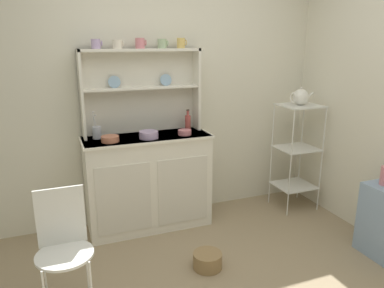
% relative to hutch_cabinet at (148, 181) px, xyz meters
% --- Properties ---
extents(wall_back, '(3.84, 0.05, 2.50)m').
position_rel_hutch_cabinet_xyz_m(wall_back, '(0.26, 0.26, 0.79)').
color(wall_back, silver).
rests_on(wall_back, ground).
extents(hutch_cabinet, '(1.18, 0.45, 0.90)m').
position_rel_hutch_cabinet_xyz_m(hutch_cabinet, '(0.00, 0.00, 0.00)').
color(hutch_cabinet, white).
rests_on(hutch_cabinet, ground).
extents(hutch_shelf_unit, '(1.10, 0.18, 0.78)m').
position_rel_hutch_cabinet_xyz_m(hutch_shelf_unit, '(0.00, 0.17, 0.89)').
color(hutch_shelf_unit, silver).
rests_on(hutch_shelf_unit, hutch_cabinet).
extents(bakers_rack, '(0.40, 0.37, 1.12)m').
position_rel_hutch_cabinet_xyz_m(bakers_rack, '(1.57, -0.14, 0.22)').
color(bakers_rack, silver).
rests_on(bakers_rack, ground).
extents(wire_chair, '(0.36, 0.36, 0.85)m').
position_rel_hutch_cabinet_xyz_m(wire_chair, '(-0.81, -0.96, 0.05)').
color(wire_chair, white).
rests_on(wire_chair, ground).
extents(floor_basket, '(0.23, 0.23, 0.13)m').
position_rel_hutch_cabinet_xyz_m(floor_basket, '(0.25, -0.85, -0.40)').
color(floor_basket, '#93754C').
rests_on(floor_basket, ground).
extents(cup_lilac_0, '(0.09, 0.08, 0.08)m').
position_rel_hutch_cabinet_xyz_m(cup_lilac_0, '(-0.38, 0.12, 1.26)').
color(cup_lilac_0, '#B79ECC').
rests_on(cup_lilac_0, hutch_shelf_unit).
extents(cup_cream_1, '(0.10, 0.08, 0.08)m').
position_rel_hutch_cabinet_xyz_m(cup_cream_1, '(-0.20, 0.12, 1.26)').
color(cup_cream_1, silver).
rests_on(cup_cream_1, hutch_shelf_unit).
extents(cup_rose_2, '(0.10, 0.08, 0.09)m').
position_rel_hutch_cabinet_xyz_m(cup_rose_2, '(-0.00, 0.12, 1.26)').
color(cup_rose_2, '#D17A84').
rests_on(cup_rose_2, hutch_shelf_unit).
extents(cup_sage_3, '(0.10, 0.08, 0.08)m').
position_rel_hutch_cabinet_xyz_m(cup_sage_3, '(0.20, 0.12, 1.26)').
color(cup_sage_3, '#9EB78E').
rests_on(cup_sage_3, hutch_shelf_unit).
extents(cup_gold_4, '(0.09, 0.07, 0.09)m').
position_rel_hutch_cabinet_xyz_m(cup_gold_4, '(0.39, 0.12, 1.26)').
color(cup_gold_4, '#DBB760').
rests_on(cup_gold_4, hutch_shelf_unit).
extents(bowl_mixing_large, '(0.15, 0.15, 0.05)m').
position_rel_hutch_cabinet_xyz_m(bowl_mixing_large, '(-0.34, -0.07, 0.46)').
color(bowl_mixing_large, '#C67556').
rests_on(bowl_mixing_large, hutch_cabinet).
extents(bowl_floral_medium, '(0.17, 0.17, 0.06)m').
position_rel_hutch_cabinet_xyz_m(bowl_floral_medium, '(0.00, -0.07, 0.47)').
color(bowl_floral_medium, '#B79ECC').
rests_on(bowl_floral_medium, hutch_cabinet).
extents(bowl_cream_small, '(0.12, 0.12, 0.05)m').
position_rel_hutch_cabinet_xyz_m(bowl_cream_small, '(0.34, -0.07, 0.46)').
color(bowl_cream_small, '#D17A84').
rests_on(bowl_cream_small, hutch_cabinet).
extents(jam_bottle, '(0.06, 0.06, 0.20)m').
position_rel_hutch_cabinet_xyz_m(jam_bottle, '(0.44, 0.09, 0.52)').
color(jam_bottle, '#B74C47').
rests_on(jam_bottle, hutch_cabinet).
extents(utensil_jar, '(0.08, 0.08, 0.25)m').
position_rel_hutch_cabinet_xyz_m(utensil_jar, '(-0.44, 0.08, 0.50)').
color(utensil_jar, '#B2B7C6').
rests_on(utensil_jar, hutch_cabinet).
extents(porcelain_teapot, '(0.25, 0.16, 0.18)m').
position_rel_hutch_cabinet_xyz_m(porcelain_teapot, '(1.57, -0.14, 0.74)').
color(porcelain_teapot, white).
rests_on(porcelain_teapot, bakers_rack).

